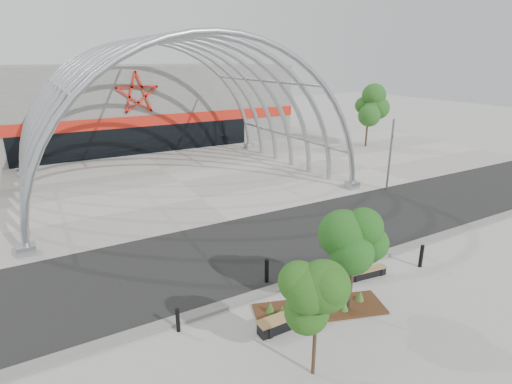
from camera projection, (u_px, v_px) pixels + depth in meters
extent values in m
plane|color=#9D9C97|center=(303.00, 277.00, 16.67)|extent=(140.00, 140.00, 0.00)
cube|color=black|center=(261.00, 245.00, 19.55)|extent=(140.00, 7.00, 0.02)
cube|color=#9C978E|center=(179.00, 182.00, 29.44)|extent=(60.00, 17.00, 0.04)
cube|color=slate|center=(307.00, 279.00, 16.45)|extent=(60.00, 0.50, 0.12)
cube|color=slate|center=(121.00, 104.00, 43.00)|extent=(34.00, 15.00, 8.00)
cube|color=black|center=(141.00, 140.00, 37.73)|extent=(22.00, 0.25, 2.60)
cube|color=red|center=(139.00, 121.00, 37.15)|extent=(34.00, 0.30, 1.00)
torus|color=#9BA1A6|center=(222.00, 215.00, 23.26)|extent=(20.36, 0.36, 20.36)
torus|color=#9BA1A6|center=(206.00, 202.00, 25.33)|extent=(20.36, 0.36, 20.36)
torus|color=#9BA1A6|center=(191.00, 191.00, 27.39)|extent=(20.36, 0.36, 20.36)
torus|color=#9BA1A6|center=(179.00, 182.00, 29.45)|extent=(20.36, 0.36, 20.36)
torus|color=#9BA1A6|center=(169.00, 174.00, 31.51)|extent=(20.36, 0.36, 20.36)
torus|color=#9BA1A6|center=(159.00, 167.00, 33.57)|extent=(20.36, 0.36, 20.36)
torus|color=#9BA1A6|center=(151.00, 161.00, 35.63)|extent=(20.36, 0.36, 20.36)
cylinder|color=#9BA1A6|center=(289.00, 135.00, 33.14)|extent=(0.20, 15.00, 0.20)
cylinder|color=#9BA1A6|center=(262.00, 80.00, 30.50)|extent=(0.20, 15.00, 0.20)
cylinder|color=#9BA1A6|center=(170.00, 37.00, 26.25)|extent=(0.20, 15.00, 0.20)
cylinder|color=#9BA1A6|center=(59.00, 87.00, 23.88)|extent=(0.20, 15.00, 0.20)
cylinder|color=#9BA1A6|center=(23.00, 165.00, 24.10)|extent=(0.20, 15.00, 0.20)
cube|color=#9BA1A6|center=(26.00, 250.00, 18.51)|extent=(0.80, 0.80, 0.50)
cube|color=#9BA1A6|center=(23.00, 173.00, 30.87)|extent=(0.80, 0.80, 0.50)
cube|color=#9BA1A6|center=(352.00, 185.00, 27.86)|extent=(0.80, 0.80, 0.50)
cube|color=#9BA1A6|center=(249.00, 146.00, 40.23)|extent=(0.80, 0.80, 0.50)
cube|color=black|center=(320.00, 309.00, 14.50)|extent=(4.95, 2.87, 0.09)
cone|color=#437429|center=(282.00, 311.00, 13.99)|extent=(0.33, 0.33, 0.41)
cone|color=#437429|center=(320.00, 298.00, 14.69)|extent=(0.33, 0.33, 0.41)
cone|color=#437429|center=(344.00, 305.00, 14.32)|extent=(0.33, 0.33, 0.41)
cone|color=#437429|center=(302.00, 299.00, 14.66)|extent=(0.33, 0.33, 0.41)
cone|color=#437429|center=(360.00, 295.00, 14.89)|extent=(0.33, 0.33, 0.41)
cone|color=#437429|center=(270.00, 307.00, 14.17)|extent=(0.33, 0.33, 0.41)
cylinder|color=slate|center=(390.00, 155.00, 26.96)|extent=(0.14, 0.14, 4.90)
imported|color=black|center=(392.00, 140.00, 26.62)|extent=(0.28, 0.69, 0.14)
cylinder|color=#2F2111|center=(314.00, 348.00, 11.34)|extent=(0.11, 0.11, 1.74)
ellipsoid|color=#16400C|center=(317.00, 301.00, 10.83)|extent=(1.49, 1.49, 1.90)
cylinder|color=black|center=(351.00, 287.00, 14.11)|extent=(0.14, 0.14, 2.05)
ellipsoid|color=#0B4110|center=(355.00, 239.00, 13.52)|extent=(1.69, 1.69, 2.23)
cube|color=black|center=(289.00, 322.00, 13.57)|extent=(2.27, 0.45, 0.39)
cube|color=black|center=(267.00, 329.00, 13.16)|extent=(0.14, 0.50, 0.45)
cube|color=black|center=(309.00, 313.00, 13.96)|extent=(0.14, 0.50, 0.45)
cube|color=olive|center=(289.00, 315.00, 13.49)|extent=(2.33, 0.53, 0.07)
cube|color=black|center=(367.00, 274.00, 16.66)|extent=(1.76, 0.53, 0.29)
cube|color=black|center=(354.00, 276.00, 16.42)|extent=(0.15, 0.39, 0.35)
cube|color=black|center=(379.00, 270.00, 16.89)|extent=(0.15, 0.39, 0.35)
cube|color=olive|center=(367.00, 270.00, 16.60)|extent=(1.81, 0.60, 0.05)
cylinder|color=black|center=(178.00, 320.00, 13.26)|extent=(0.14, 0.14, 0.86)
cylinder|color=black|center=(267.00, 271.00, 16.15)|extent=(0.17, 0.17, 1.03)
cylinder|color=black|center=(326.00, 296.00, 14.49)|extent=(0.16, 0.16, 1.00)
cylinder|color=black|center=(355.00, 247.00, 18.10)|extent=(0.18, 0.18, 1.13)
cylinder|color=black|center=(421.00, 256.00, 17.37)|extent=(0.16, 0.16, 1.03)
cylinder|color=#302215|center=(367.00, 132.00, 40.85)|extent=(0.20, 0.20, 3.03)
ellipsoid|color=#194C18|center=(369.00, 105.00, 39.97)|extent=(2.70, 2.70, 3.30)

